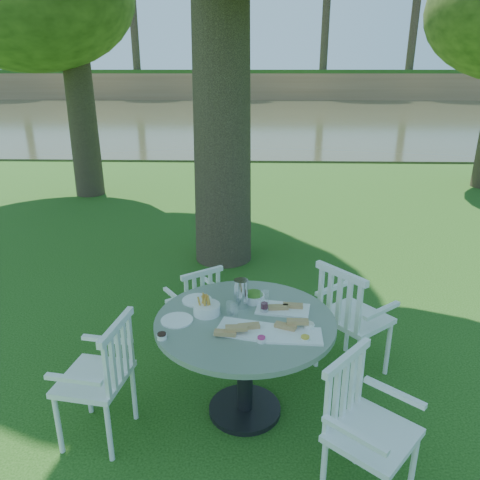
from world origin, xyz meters
name	(u,v)px	position (x,y,z in m)	size (l,w,h in m)	color
ground	(239,322)	(0.00, 0.00, 0.00)	(140.00, 140.00, 0.00)	#133D0C
table	(245,339)	(0.09, -1.38, 0.65)	(1.31, 1.31, 0.82)	black
chair_ne	(347,313)	(0.94, -0.87, 0.60)	(0.70, 0.70, 1.02)	white
chair_nw	(198,301)	(-0.37, -0.48, 0.49)	(0.57, 0.56, 0.83)	white
chair_sw	(106,372)	(-0.86, -1.67, 0.55)	(0.52, 0.54, 0.94)	white
chair_se	(359,418)	(0.79, -2.08, 0.56)	(0.65, 0.66, 0.95)	white
tableware	(241,309)	(0.06, -1.31, 0.86)	(1.14, 0.73, 0.22)	white
river	(254,117)	(0.00, 23.00, 0.00)	(100.00, 28.00, 0.12)	#363921
far_bank	(259,12)	(0.28, 41.12, 7.25)	(100.00, 18.00, 15.20)	#936944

